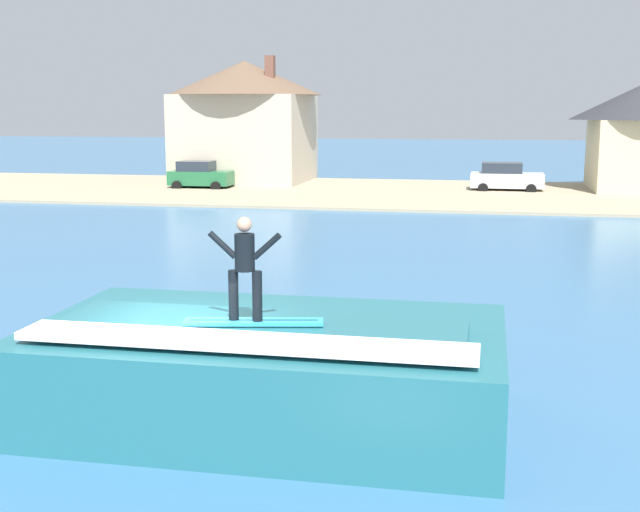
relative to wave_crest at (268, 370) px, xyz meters
The scene contains 8 objects.
ground_plane 1.75m from the wave_crest, 164.89° to the right, with size 260.00×260.00×0.00m, color teal.
wave_crest is the anchor object (origin of this frame).
surfboard 1.18m from the wave_crest, 95.29° to the right, with size 2.27×0.81×0.06m.
surfer 2.08m from the wave_crest, 104.77° to the right, with size 1.20×0.32×1.67m.
shoreline_bank 38.05m from the wave_crest, 92.21° to the left, with size 120.00×17.99×0.15m.
car_near_shore 40.95m from the wave_crest, 111.09° to the left, with size 3.98×2.10×1.86m.
car_far_shore 40.69m from the wave_crest, 83.56° to the left, with size 4.46×2.30×1.86m.
house_with_chimney 45.44m from the wave_crest, 106.87° to the left, with size 10.58×10.58×8.64m.
Camera 1 is at (5.03, -12.76, 5.24)m, focal length 47.02 mm.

